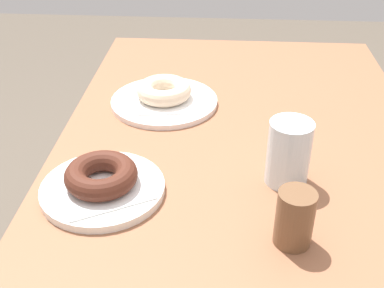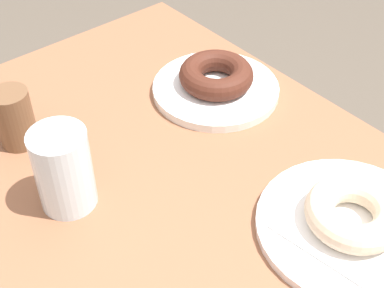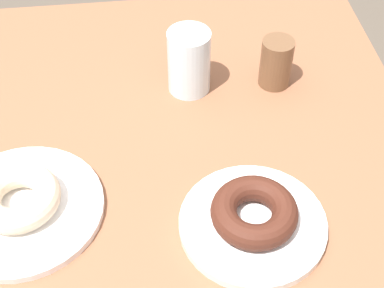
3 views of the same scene
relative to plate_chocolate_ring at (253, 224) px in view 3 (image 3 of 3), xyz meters
name	(u,v)px [view 3 (image 3 of 3)]	position (x,y,z in m)	size (l,w,h in m)	color
table	(106,161)	(-0.21, 0.23, -0.10)	(1.02, 0.71, 0.74)	brown
plate_chocolate_ring	(253,224)	(0.00, 0.00, 0.00)	(0.20, 0.20, 0.01)	white
napkin_chocolate_ring	(253,221)	(0.00, 0.00, 0.01)	(0.14, 0.14, 0.00)	white
donut_chocolate_ring	(254,212)	(0.00, 0.00, 0.03)	(0.12, 0.12, 0.04)	#482217
plate_sugar_ring	(22,209)	(-0.32, 0.06, 0.00)	(0.23, 0.23, 0.01)	white
napkin_sugar_ring	(21,206)	(-0.32, 0.06, 0.01)	(0.14, 0.14, 0.00)	white
donut_sugar_ring	(18,197)	(-0.32, 0.06, 0.03)	(0.12, 0.12, 0.04)	beige
water_glass	(189,61)	(-0.05, 0.30, 0.05)	(0.07, 0.07, 0.11)	silver
sugar_jar	(276,63)	(0.09, 0.30, 0.04)	(0.05, 0.05, 0.09)	brown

